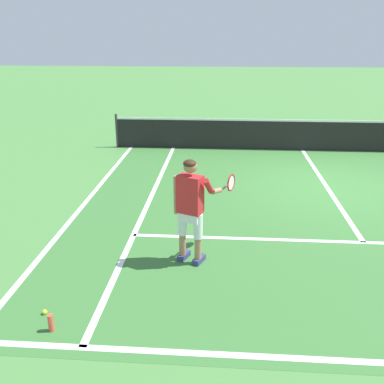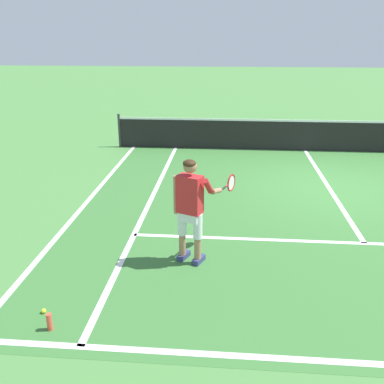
# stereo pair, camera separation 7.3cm
# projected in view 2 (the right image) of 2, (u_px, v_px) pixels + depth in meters

# --- Properties ---
(ground_plane) EXTENTS (80.00, 80.00, 0.00)m
(ground_plane) POSITION_uv_depth(u_px,v_px,m) (329.00, 187.00, 10.26)
(ground_plane) COLOR #477F3D
(court_inner_surface) EXTENTS (10.98, 9.80, 0.00)m
(court_inner_surface) POSITION_uv_depth(u_px,v_px,m) (341.00, 207.00, 9.09)
(court_inner_surface) COLOR #387033
(court_inner_surface) RESTS_ON ground
(line_service) EXTENTS (8.23, 0.10, 0.01)m
(line_service) POSITION_uv_depth(u_px,v_px,m) (364.00, 243.00, 7.51)
(line_service) COLOR white
(line_service) RESTS_ON ground
(line_centre_service) EXTENTS (0.10, 6.40, 0.01)m
(line_centre_service) POSITION_uv_depth(u_px,v_px,m) (326.00, 184.00, 10.49)
(line_centre_service) COLOR white
(line_centre_service) RESTS_ON ground
(line_singles_left) EXTENTS (0.10, 9.40, 0.01)m
(line_singles_left) POSITION_uv_depth(u_px,v_px,m) (150.00, 201.00, 9.42)
(line_singles_left) COLOR white
(line_singles_left) RESTS_ON ground
(line_doubles_left) EXTENTS (0.10, 9.40, 0.01)m
(line_doubles_left) POSITION_uv_depth(u_px,v_px,m) (89.00, 199.00, 9.53)
(line_doubles_left) COLOR white
(line_doubles_left) RESTS_ON ground
(tennis_net) EXTENTS (11.96, 0.08, 1.07)m
(tennis_net) POSITION_uv_depth(u_px,v_px,m) (307.00, 135.00, 13.31)
(tennis_net) COLOR #333338
(tennis_net) RESTS_ON ground
(tennis_player) EXTENTS (0.97, 0.97, 1.71)m
(tennis_player) POSITION_uv_depth(u_px,v_px,m) (191.00, 204.00, 6.60)
(tennis_player) COLOR navy
(tennis_player) RESTS_ON ground
(tennis_ball_near_feet) EXTENTS (0.07, 0.07, 0.07)m
(tennis_ball_near_feet) POSITION_uv_depth(u_px,v_px,m) (44.00, 311.00, 5.63)
(tennis_ball_near_feet) COLOR #CCE02D
(tennis_ball_near_feet) RESTS_ON ground
(water_bottle) EXTENTS (0.07, 0.07, 0.23)m
(water_bottle) POSITION_uv_depth(u_px,v_px,m) (49.00, 322.00, 5.28)
(water_bottle) COLOR #E04C38
(water_bottle) RESTS_ON ground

